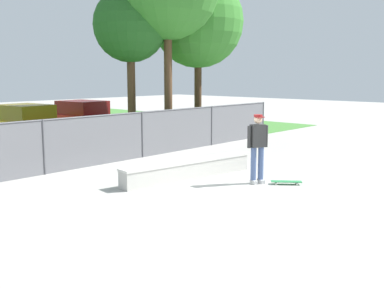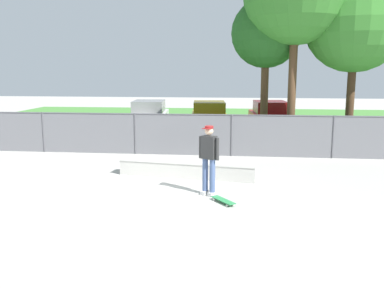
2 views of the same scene
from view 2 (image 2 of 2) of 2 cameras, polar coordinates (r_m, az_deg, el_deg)
ground_plane at (r=11.57m, az=-4.42°, el=-6.25°), size 80.00×80.00×0.00m
grass_strip at (r=26.31m, az=1.66°, el=2.99°), size 30.86×20.00×0.02m
concrete_ledge at (r=12.75m, az=-0.78°, el=-3.47°), size 4.30×1.10×0.52m
skateboarder at (r=10.81m, az=2.33°, el=-1.76°), size 0.54×0.40×1.84m
skateboard at (r=10.40m, az=4.31°, el=-7.72°), size 0.65×0.76×0.09m
chainlink_fence at (r=16.04m, az=-1.29°, el=1.60°), size 18.93×0.07×1.61m
tree_near_left at (r=17.93m, az=10.16°, el=14.67°), size 2.88×2.88×6.22m
tree_mid at (r=17.99m, az=21.56°, el=15.36°), size 3.96×3.96×7.12m
car_white at (r=22.62m, az=-5.90°, el=3.90°), size 2.29×4.34×1.66m
car_yellow at (r=21.85m, az=2.37°, el=3.72°), size 2.29×4.34×1.66m
car_red at (r=22.47m, az=10.65°, el=3.73°), size 2.29×4.34×1.66m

